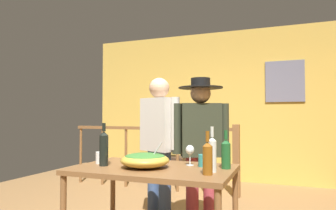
{
  "coord_description": "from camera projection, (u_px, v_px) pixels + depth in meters",
  "views": [
    {
      "loc": [
        1.05,
        -2.81,
        1.18
      ],
      "look_at": [
        0.01,
        -0.1,
        1.29
      ],
      "focal_mm": 32.4,
      "sensor_mm": 36.0,
      "label": 1
    }
  ],
  "objects": [
    {
      "name": "back_wall",
      "position": [
        223.0,
        106.0,
        5.65
      ],
      "size": [
        5.21,
        0.1,
        2.76
      ],
      "primitive_type": "cube",
      "color": "gold",
      "rests_on": "ground_plane"
    },
    {
      "name": "wine_bottle_green",
      "position": [
        226.0,
        153.0,
        2.49
      ],
      "size": [
        0.08,
        0.08,
        0.32
      ],
      "color": "#1E5628",
      "rests_on": "serving_table"
    },
    {
      "name": "stair_railing",
      "position": [
        176.0,
        150.0,
        4.78
      ],
      "size": [
        2.84,
        0.1,
        1.06
      ],
      "color": "brown",
      "rests_on": "ground_plane"
    },
    {
      "name": "salad_bowl",
      "position": [
        145.0,
        159.0,
        2.54
      ],
      "size": [
        0.41,
        0.41,
        0.22
      ],
      "color": "gold",
      "rests_on": "serving_table"
    },
    {
      "name": "wine_glass",
      "position": [
        190.0,
        151.0,
        2.66
      ],
      "size": [
        0.07,
        0.07,
        0.18
      ],
      "color": "silver",
      "rests_on": "serving_table"
    },
    {
      "name": "wine_bottle_dark",
      "position": [
        104.0,
        148.0,
        2.64
      ],
      "size": [
        0.08,
        0.08,
        0.37
      ],
      "color": "black",
      "rests_on": "serving_table"
    },
    {
      "name": "mug_teal",
      "position": [
        203.0,
        161.0,
        2.59
      ],
      "size": [
        0.12,
        0.08,
        0.1
      ],
      "color": "teal",
      "rests_on": "serving_table"
    },
    {
      "name": "flat_screen_tv",
      "position": [
        162.0,
        143.0,
        5.66
      ],
      "size": [
        0.56,
        0.12,
        0.41
      ],
      "color": "black",
      "rests_on": "tv_console"
    },
    {
      "name": "framed_picture",
      "position": [
        285.0,
        81.0,
        5.23
      ],
      "size": [
        0.64,
        0.03,
        0.71
      ],
      "primitive_type": "cube",
      "color": "slate"
    },
    {
      "name": "wine_bottle_clear",
      "position": [
        212.0,
        154.0,
        2.34
      ],
      "size": [
        0.07,
        0.07,
        0.35
      ],
      "color": "silver",
      "rests_on": "serving_table"
    },
    {
      "name": "tv_console",
      "position": [
        163.0,
        168.0,
        5.67
      ],
      "size": [
        0.9,
        0.4,
        0.43
      ],
      "primitive_type": "cube",
      "color": "#38281E",
      "rests_on": "ground_plane"
    },
    {
      "name": "serving_table",
      "position": [
        154.0,
        176.0,
        2.56
      ],
      "size": [
        1.33,
        0.84,
        0.75
      ],
      "color": "brown",
      "rests_on": "ground_plane"
    },
    {
      "name": "person_standing_right",
      "position": [
        201.0,
        140.0,
        3.12
      ],
      "size": [
        0.55,
        0.46,
        1.58
      ],
      "rotation": [
        0.0,
        0.0,
        3.55
      ],
      "color": "#9E3842",
      "rests_on": "ground_plane"
    },
    {
      "name": "mug_white",
      "position": [
        101.0,
        158.0,
        2.76
      ],
      "size": [
        0.12,
        0.09,
        0.11
      ],
      "color": "white",
      "rests_on": "serving_table"
    },
    {
      "name": "person_standing_left",
      "position": [
        159.0,
        138.0,
        3.29
      ],
      "size": [
        0.54,
        0.36,
        1.6
      ],
      "rotation": [
        0.0,
        0.0,
        2.73
      ],
      "color": "#3D5684",
      "rests_on": "ground_plane"
    },
    {
      "name": "wine_bottle_amber",
      "position": [
        208.0,
        157.0,
        2.23
      ],
      "size": [
        0.07,
        0.07,
        0.32
      ],
      "color": "brown",
      "rests_on": "serving_table"
    }
  ]
}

